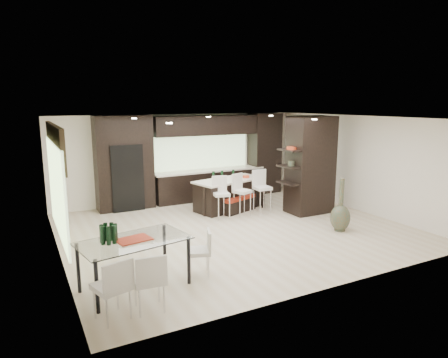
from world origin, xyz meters
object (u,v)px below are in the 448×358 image
kitchen_island (229,194)px  chair_end (199,254)px  bench (237,204)px  dining_table (135,264)px  stool_left (221,202)px  stool_mid (242,199)px  chair_near (149,283)px  stool_right (262,196)px  chair_far (112,291)px  floor_vase (341,205)px

kitchen_island → chair_end: bearing=-138.9°
bench → dining_table: size_ratio=0.66×
stool_left → stool_mid: 0.64m
stool_mid → chair_near: size_ratio=1.10×
stool_right → chair_far: bearing=-140.1°
bench → chair_end: size_ratio=1.53×
kitchen_island → dining_table: kitchen_island is taller
stool_left → chair_far: (-3.69, -3.77, -0.03)m
floor_vase → chair_far: 5.95m
kitchen_island → stool_mid: size_ratio=2.27×
dining_table → floor_vase: bearing=-2.7°
dining_table → chair_far: bearing=-134.6°
stool_mid → chair_near: 5.34m
floor_vase → chair_far: floor_vase is taller
stool_left → chair_far: size_ratio=1.06×
kitchen_island → stool_left: (-0.64, -0.75, 0.02)m
bench → chair_near: size_ratio=1.38×
stool_right → chair_far: stool_right is taller
dining_table → chair_far: 0.98m
kitchen_island → bench: bearing=-93.2°
stool_mid → dining_table: bearing=-161.9°
dining_table → chair_near: dining_table is taller
kitchen_island → stool_mid: bearing=-103.7°
stool_left → floor_vase: bearing=-35.7°
stool_left → chair_end: size_ratio=1.21×
stool_right → chair_end: size_ratio=1.28×
bench → floor_vase: (1.36, -2.67, 0.42)m
floor_vase → chair_near: 5.42m
chair_far → chair_end: bearing=8.8°
chair_end → stool_right: bearing=-27.6°
stool_mid → kitchen_island: bearing=70.0°
chair_near → chair_far: chair_far is taller
chair_near → stool_right: bearing=45.9°
dining_table → chair_near: 0.80m
stool_left → stool_mid: (0.64, -0.00, 0.01)m
bench → floor_vase: 3.02m
stool_left → stool_mid: size_ratio=0.99×
chair_near → chair_end: 1.41m
bench → stool_left: bearing=-170.7°
bench → chair_near: bearing=-153.0°
stool_left → dining_table: stool_left is taller
chair_near → chair_end: bearing=40.2°
chair_far → floor_vase: bearing=-1.7°
stool_left → stool_right: stool_right is taller
kitchen_island → bench: size_ratio=1.80×
floor_vase → stool_mid: bearing=122.2°
stool_mid → chair_far: bearing=-159.0°
stool_mid → stool_right: 0.64m
chair_end → chair_near: bearing=144.8°
stool_mid → bench: (0.06, 0.40, -0.24)m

